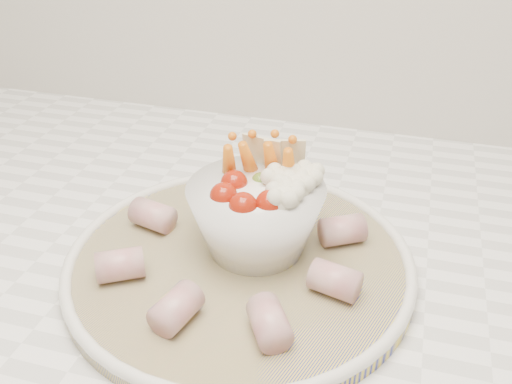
# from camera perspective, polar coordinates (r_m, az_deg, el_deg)

# --- Properties ---
(serving_platter) EXTENTS (0.44, 0.44, 0.02)m
(serving_platter) POSITION_cam_1_polar(r_m,az_deg,el_deg) (0.59, -1.65, -6.96)
(serving_platter) COLOR navy
(serving_platter) RESTS_ON kitchen_counter
(veggie_bowl) EXTENTS (0.14, 0.14, 0.11)m
(veggie_bowl) POSITION_cam_1_polar(r_m,az_deg,el_deg) (0.57, 0.20, -2.03)
(veggie_bowl) COLOR white
(veggie_bowl) RESTS_ON serving_platter
(cured_meat_rolls) EXTENTS (0.26, 0.27, 0.03)m
(cured_meat_rolls) POSITION_cam_1_polar(r_m,az_deg,el_deg) (0.58, -1.73, -5.39)
(cured_meat_rolls) COLOR #AD4F57
(cured_meat_rolls) RESTS_ON serving_platter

